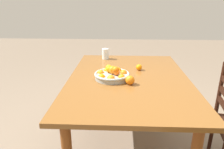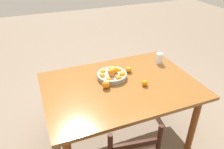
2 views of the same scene
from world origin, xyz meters
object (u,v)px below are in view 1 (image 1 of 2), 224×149
orange_loose_0 (130,80)px  fruit_bowl (112,75)px  orange_loose_2 (139,67)px  orange_loose_1 (109,68)px  drinking_glass (105,54)px  dining_table (128,87)px

orange_loose_0 → fruit_bowl: bearing=-129.7°
orange_loose_2 → orange_loose_1: bearing=-84.0°
fruit_bowl → drinking_glass: bearing=-170.3°
dining_table → fruit_bowl: 0.20m
fruit_bowl → orange_loose_0: 0.20m
fruit_bowl → orange_loose_2: 0.36m
fruit_bowl → dining_table: bearing=102.5°
orange_loose_0 → orange_loose_1: bearing=-150.0°
dining_table → orange_loose_2: orange_loose_2 is taller
dining_table → fruit_bowl: size_ratio=4.86×
fruit_bowl → orange_loose_2: bearing=133.9°
dining_table → orange_loose_0: bearing=2.0°
dining_table → orange_loose_2: size_ratio=25.73×
dining_table → drinking_glass: bearing=-157.1°
orange_loose_1 → orange_loose_2: size_ratio=1.05×
orange_loose_1 → drinking_glass: drinking_glass is taller
orange_loose_0 → orange_loose_2: size_ratio=1.29×
orange_loose_0 → orange_loose_2: (-0.38, 0.11, -0.01)m
orange_loose_2 → drinking_glass: size_ratio=0.49×
orange_loose_1 → dining_table: bearing=46.5°
dining_table → drinking_glass: 0.69m
dining_table → orange_loose_2: 0.27m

